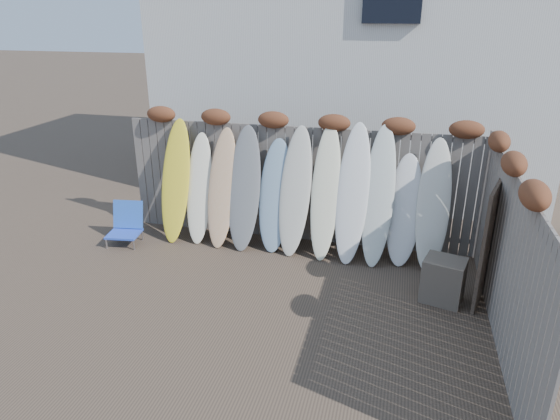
% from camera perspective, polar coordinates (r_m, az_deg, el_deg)
% --- Properties ---
extents(ground, '(80.00, 80.00, 0.00)m').
position_cam_1_polar(ground, '(6.85, -2.47, -11.46)').
color(ground, '#493A2D').
extents(back_fence, '(6.05, 0.28, 2.24)m').
position_cam_1_polar(back_fence, '(8.44, 2.35, 4.05)').
color(back_fence, slate).
rests_on(back_fence, ground).
extents(right_fence, '(0.28, 4.40, 2.24)m').
position_cam_1_polar(right_fence, '(6.44, 24.64, -4.24)').
color(right_fence, slate).
rests_on(right_fence, ground).
extents(house, '(8.50, 5.50, 6.33)m').
position_cam_1_polar(house, '(12.05, 8.89, 18.92)').
color(house, silver).
rests_on(house, ground).
extents(beach_chair, '(0.59, 0.62, 0.70)m').
position_cam_1_polar(beach_chair, '(9.03, -17.18, -1.56)').
color(beach_chair, blue).
rests_on(beach_chair, ground).
extents(wooden_crate, '(0.63, 0.57, 0.62)m').
position_cam_1_polar(wooden_crate, '(7.28, 18.15, -7.63)').
color(wooden_crate, '#68554E').
rests_on(wooden_crate, ground).
extents(lattice_panel, '(0.36, 1.09, 1.68)m').
position_cam_1_polar(lattice_panel, '(7.34, 22.74, -3.37)').
color(lattice_panel, '#372C21').
rests_on(lattice_panel, ground).
extents(surfboard_0, '(0.54, 0.75, 2.07)m').
position_cam_1_polar(surfboard_0, '(8.77, -11.84, 3.24)').
color(surfboard_0, yellow).
rests_on(surfboard_0, ground).
extents(surfboard_1, '(0.48, 0.68, 1.85)m').
position_cam_1_polar(surfboard_1, '(8.66, -9.21, 2.44)').
color(surfboard_1, white).
rests_on(surfboard_1, ground).
extents(surfboard_2, '(0.54, 0.73, 1.97)m').
position_cam_1_polar(surfboard_2, '(8.44, -6.64, 2.49)').
color(surfboard_2, '#E5B582').
rests_on(surfboard_2, ground).
extents(surfboard_3, '(0.55, 0.72, 2.02)m').
position_cam_1_polar(surfboard_3, '(8.30, -4.10, 2.45)').
color(surfboard_3, slate).
rests_on(surfboard_3, ground).
extents(surfboard_4, '(0.55, 0.66, 1.83)m').
position_cam_1_polar(surfboard_4, '(8.24, -0.56, 1.64)').
color(surfboard_4, '#7D9CB8').
rests_on(surfboard_4, ground).
extents(surfboard_5, '(0.58, 0.77, 2.06)m').
position_cam_1_polar(surfboard_5, '(8.10, 1.74, 2.12)').
color(surfboard_5, silver).
rests_on(surfboard_5, ground).
extents(surfboard_6, '(0.46, 0.75, 2.11)m').
position_cam_1_polar(surfboard_6, '(7.99, 5.21, 1.98)').
color(surfboard_6, white).
rests_on(surfboard_6, ground).
extents(surfboard_7, '(0.55, 0.79, 2.16)m').
position_cam_1_polar(surfboard_7, '(7.92, 8.30, 1.83)').
color(surfboard_7, white).
rests_on(surfboard_7, ground).
extents(surfboard_8, '(0.52, 0.78, 2.15)m').
position_cam_1_polar(surfboard_8, '(7.90, 11.20, 1.54)').
color(surfboard_8, silver).
rests_on(surfboard_8, ground).
extents(surfboard_9, '(0.55, 0.64, 1.72)m').
position_cam_1_polar(surfboard_9, '(8.02, 14.00, -0.04)').
color(surfboard_9, white).
rests_on(surfboard_9, ground).
extents(surfboard_10, '(0.51, 0.72, 1.99)m').
position_cam_1_polar(surfboard_10, '(7.95, 17.12, 0.48)').
color(surfboard_10, silver).
rests_on(surfboard_10, ground).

